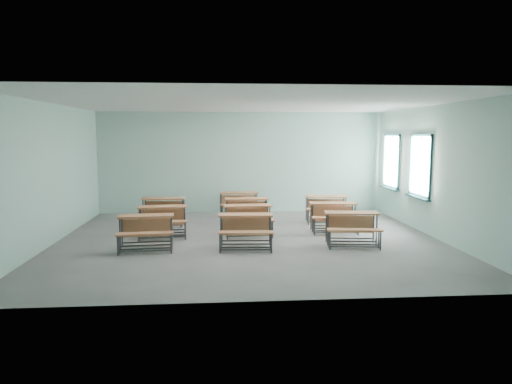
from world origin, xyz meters
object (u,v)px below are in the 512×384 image
desk_unit_r0c1 (246,226)px  desk_unit_r2c2 (326,205)px  desk_unit_r0c0 (146,227)px  desk_unit_r1c1 (248,215)px  desk_unit_r1c0 (162,216)px  desk_unit_r1c2 (334,213)px  desk_unit_r3c1 (239,200)px  desk_unit_r2c0 (163,207)px  desk_unit_r0c2 (352,223)px  desk_unit_r2c1 (247,207)px

desk_unit_r0c1 → desk_unit_r2c2: bearing=52.6°
desk_unit_r0c0 → desk_unit_r1c1: same height
desk_unit_r1c0 → desk_unit_r1c1: bearing=-4.8°
desk_unit_r1c2 → desk_unit_r3c1: (-2.34, 2.38, 0.00)m
desk_unit_r0c1 → desk_unit_r3c1: 3.92m
desk_unit_r1c1 → desk_unit_r2c0: bearing=143.4°
desk_unit_r0c0 → desk_unit_r0c2: 4.57m
desk_unit_r0c0 → desk_unit_r1c0: same height
desk_unit_r2c0 → desk_unit_r2c2: size_ratio=0.97×
desk_unit_r1c1 → desk_unit_r3c1: 2.60m
desk_unit_r0c0 → desk_unit_r1c0: 1.27m
desk_unit_r1c1 → desk_unit_r2c0: (-2.27, 1.50, 0.00)m
desk_unit_r0c1 → desk_unit_r1c0: size_ratio=0.98×
desk_unit_r0c0 → desk_unit_r0c2: (4.57, 0.02, 0.00)m
desk_unit_r1c1 → desk_unit_r2c2: 2.81m
desk_unit_r1c2 → desk_unit_r3c1: 3.34m
desk_unit_r0c2 → desk_unit_r1c2: same height
desk_unit_r1c1 → desk_unit_r2c0: 2.72m
desk_unit_r2c2 → desk_unit_r3c1: (-2.46, 1.05, 0.00)m
desk_unit_r2c1 → desk_unit_r3c1: size_ratio=0.96×
desk_unit_r0c2 → desk_unit_r1c1: same height
desk_unit_r0c0 → desk_unit_r0c1: bearing=-6.0°
desk_unit_r0c0 → desk_unit_r2c0: bearing=84.7°
desk_unit_r2c0 → desk_unit_r2c1: 2.32m
desk_unit_r1c2 → desk_unit_r2c0: (-4.49, 1.28, 0.00)m
desk_unit_r0c2 → desk_unit_r3c1: (-2.39, 3.85, 0.00)m
desk_unit_r0c1 → desk_unit_r2c1: same height
desk_unit_r2c1 → desk_unit_r0c1: bearing=-93.9°
desk_unit_r0c1 → desk_unit_r0c2: 2.41m
desk_unit_r2c1 → desk_unit_r2c2: size_ratio=0.94×
desk_unit_r1c2 → desk_unit_r2c1: 2.40m
desk_unit_r1c0 → desk_unit_r3c1: 3.28m
desk_unit_r2c2 → desk_unit_r3c1: same height
desk_unit_r0c2 → desk_unit_r2c0: size_ratio=1.05×
desk_unit_r1c0 → desk_unit_r2c0: (-0.17, 1.51, 0.00)m
desk_unit_r1c1 → desk_unit_r2c0: size_ratio=1.01×
desk_unit_r0c2 → desk_unit_r2c0: (-4.54, 2.75, 0.00)m
desk_unit_r0c2 → desk_unit_r1c0: same height
desk_unit_r2c0 → desk_unit_r3c1: bearing=29.4°
desk_unit_r0c0 → desk_unit_r1c2: (4.52, 1.48, 0.00)m
desk_unit_r1c2 → desk_unit_r0c2: bearing=-83.4°
desk_unit_r2c0 → desk_unit_r2c1: same height
desk_unit_r1c0 → desk_unit_r0c2: bearing=-20.8°
desk_unit_r0c0 → desk_unit_r1c2: size_ratio=1.00×
desk_unit_r0c0 → desk_unit_r2c1: bearing=42.1°
desk_unit_r0c1 → desk_unit_r1c1: (0.13, 1.32, 0.00)m
desk_unit_r1c1 → desk_unit_r1c0: bearing=177.1°
desk_unit_r1c2 → desk_unit_r2c2: same height
desk_unit_r1c0 → desk_unit_r2c1: (2.14, 1.23, 0.00)m
desk_unit_r2c0 → desk_unit_r3c1: 2.42m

